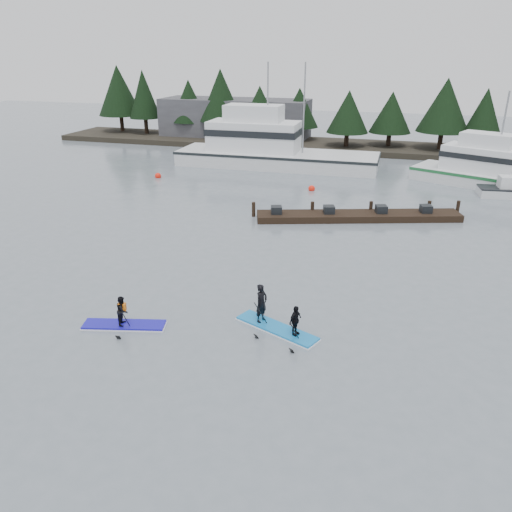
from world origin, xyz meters
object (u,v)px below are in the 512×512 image
(floating_dock, at_px, (358,216))
(paddleboard_duo, at_px, (276,317))
(paddleboard_solo, at_px, (123,317))
(fishing_boat_medium, at_px, (497,180))
(fishing_boat_large, at_px, (271,157))

(floating_dock, height_order, paddleboard_duo, paddleboard_duo)
(paddleboard_solo, bearing_deg, fishing_boat_medium, 44.09)
(fishing_boat_medium, distance_m, floating_dock, 15.55)
(fishing_boat_medium, bearing_deg, paddleboard_duo, -89.86)
(floating_dock, bearing_deg, fishing_boat_medium, 31.73)
(fishing_boat_medium, bearing_deg, paddleboard_solo, -98.22)
(paddleboard_solo, bearing_deg, fishing_boat_large, 79.84)
(paddleboard_duo, bearing_deg, paddleboard_solo, -142.66)
(fishing_boat_medium, xyz_separation_m, floating_dock, (-10.05, -11.86, -0.38))
(fishing_boat_large, distance_m, fishing_boat_medium, 20.16)
(fishing_boat_large, xyz_separation_m, paddleboard_duo, (8.20, -29.81, -0.25))
(floating_dock, relative_size, paddleboard_duo, 3.68)
(fishing_boat_medium, bearing_deg, fishing_boat_large, -163.81)
(floating_dock, bearing_deg, fishing_boat_large, 106.56)
(fishing_boat_large, xyz_separation_m, floating_dock, (9.94, -14.44, -0.60))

